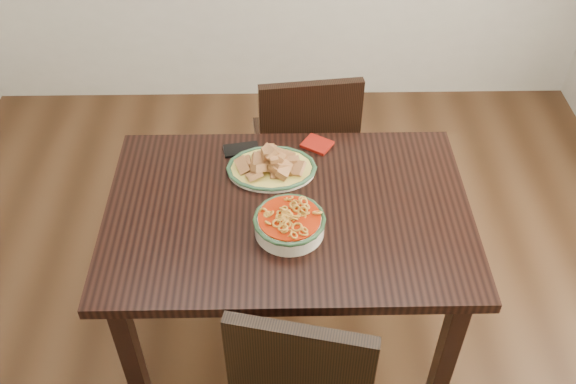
{
  "coord_description": "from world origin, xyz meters",
  "views": [
    {
      "loc": [
        -0.03,
        -1.6,
        2.29
      ],
      "look_at": [
        0.0,
        -0.02,
        0.81
      ],
      "focal_mm": 40.0,
      "sensor_mm": 36.0,
      "label": 1
    }
  ],
  "objects_px": {
    "chair_far": "(305,144)",
    "noodle_bowl": "(289,222)",
    "smartphone": "(241,149)",
    "fish_plate": "(271,162)",
    "dining_table": "(288,228)"
  },
  "relations": [
    {
      "from": "fish_plate",
      "to": "noodle_bowl",
      "type": "bearing_deg",
      "value": -78.93
    },
    {
      "from": "fish_plate",
      "to": "smartphone",
      "type": "height_order",
      "value": "fish_plate"
    },
    {
      "from": "noodle_bowl",
      "to": "smartphone",
      "type": "bearing_deg",
      "value": 112.35
    },
    {
      "from": "fish_plate",
      "to": "smartphone",
      "type": "xyz_separation_m",
      "value": [
        -0.11,
        0.12,
        -0.04
      ]
    },
    {
      "from": "fish_plate",
      "to": "dining_table",
      "type": "bearing_deg",
      "value": -73.91
    },
    {
      "from": "chair_far",
      "to": "fish_plate",
      "type": "xyz_separation_m",
      "value": [
        -0.15,
        -0.46,
        0.3
      ]
    },
    {
      "from": "smartphone",
      "to": "fish_plate",
      "type": "bearing_deg",
      "value": -56.46
    },
    {
      "from": "chair_far",
      "to": "smartphone",
      "type": "relative_size",
      "value": 6.74
    },
    {
      "from": "fish_plate",
      "to": "noodle_bowl",
      "type": "xyz_separation_m",
      "value": [
        0.06,
        -0.3,
        -0.0
      ]
    },
    {
      "from": "smartphone",
      "to": "dining_table",
      "type": "bearing_deg",
      "value": -71.7
    },
    {
      "from": "chair_far",
      "to": "noodle_bowl",
      "type": "bearing_deg",
      "value": 77.01
    },
    {
      "from": "chair_far",
      "to": "smartphone",
      "type": "distance_m",
      "value": 0.5
    },
    {
      "from": "chair_far",
      "to": "smartphone",
      "type": "height_order",
      "value": "chair_far"
    },
    {
      "from": "chair_far",
      "to": "noodle_bowl",
      "type": "distance_m",
      "value": 0.83
    },
    {
      "from": "chair_far",
      "to": "fish_plate",
      "type": "height_order",
      "value": "chair_far"
    }
  ]
}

